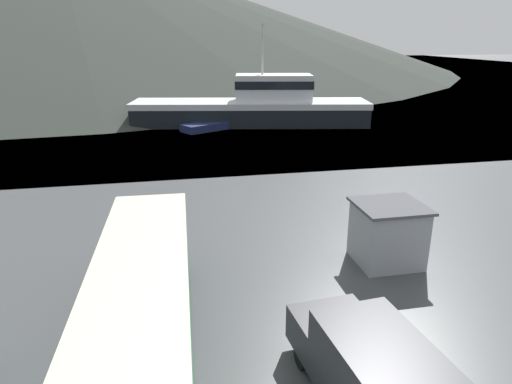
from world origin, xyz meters
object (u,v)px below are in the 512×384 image
small_boat (208,126)px  delivery_van (371,372)px  dock_kiosk (388,233)px  fishing_boat (255,106)px  tour_bus (141,323)px

small_boat → delivery_van: bearing=151.4°
dock_kiosk → small_boat: dock_kiosk is taller
fishing_boat → dock_kiosk: fishing_boat is taller
delivery_van → fishing_boat: size_ratio=0.23×
delivery_van → dock_kiosk: 8.39m
tour_bus → fishing_boat: 37.75m
small_boat → tour_bus: bearing=142.5°
delivery_van → dock_kiosk: bearing=55.7°
delivery_van → small_boat: 36.54m
delivery_van → dock_kiosk: dock_kiosk is taller
fishing_boat → small_boat: size_ratio=4.37×
tour_bus → small_boat: bearing=83.7°
tour_bus → small_boat: tour_bus is taller
delivery_van → small_boat: (-0.28, 36.53, -0.85)m
fishing_boat → small_boat: bearing=122.8°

